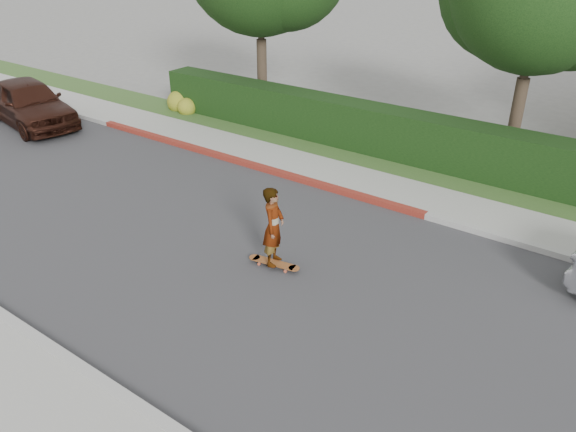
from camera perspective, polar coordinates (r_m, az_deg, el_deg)
name	(u,v)px	position (r m, az deg, el deg)	size (l,w,h in m)	color
ground	(296,282)	(11.35, 0.81, -6.76)	(120.00, 120.00, 0.00)	slate
road	(296,282)	(11.35, 0.81, -6.74)	(60.00, 8.00, 0.01)	#2D2D30
curb_near	(137,406)	(9.04, -15.12, -18.17)	(60.00, 0.20, 0.15)	#9E9E99
curb_far	(389,205)	(14.41, 10.23, 1.12)	(60.00, 0.20, 0.15)	#9E9E99
curb_red_section	(238,161)	(16.91, -5.11, 5.59)	(12.00, 0.21, 0.15)	maroon
sidewalk_far	(404,193)	(15.16, 11.75, 2.30)	(60.00, 1.60, 0.12)	gray
planting_strip	(429,174)	(16.52, 14.12, 4.18)	(60.00, 1.60, 0.10)	#2D4C1E
hedge	(350,125)	(17.97, 6.27, 9.18)	(15.00, 1.00, 1.50)	black
flowering_shrub	(182,104)	(21.92, -10.77, 11.14)	(1.40, 1.00, 0.90)	#2D4C19
skateboard	(274,263)	(11.76, -1.43, -4.80)	(1.18, 0.41, 0.11)	#CA5737
skateboarder	(274,227)	(11.32, -1.48, -1.08)	(0.62, 0.41, 1.71)	white
car_maroon	(29,103)	(21.98, -24.82, 10.42)	(1.91, 4.74, 1.61)	black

